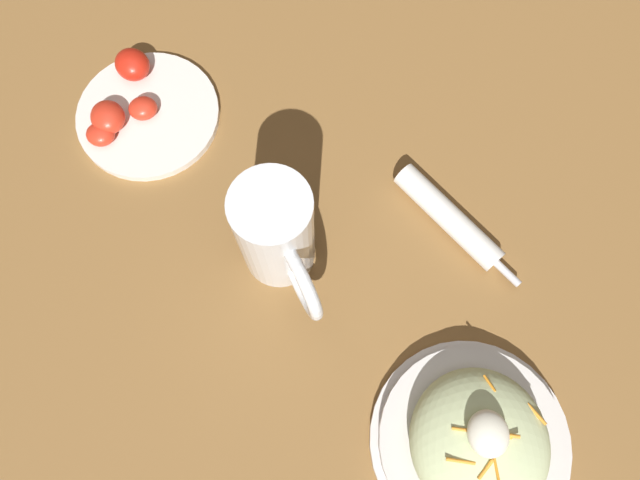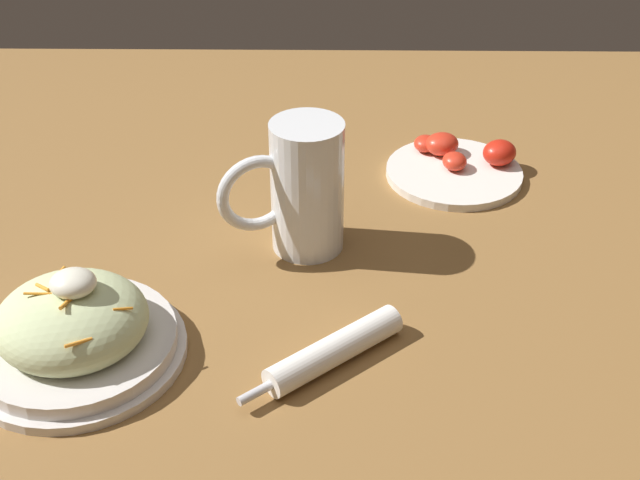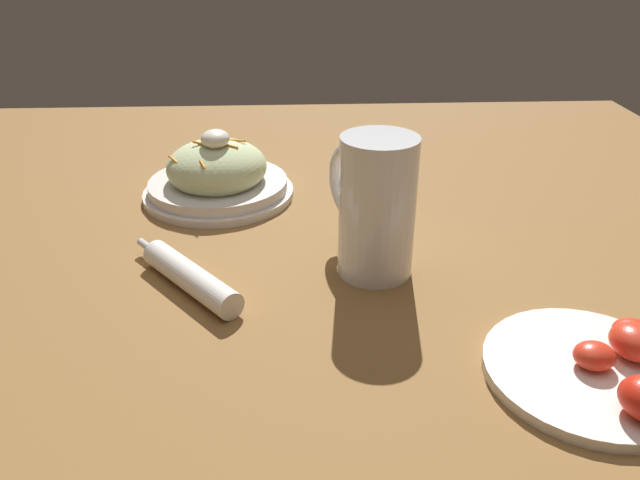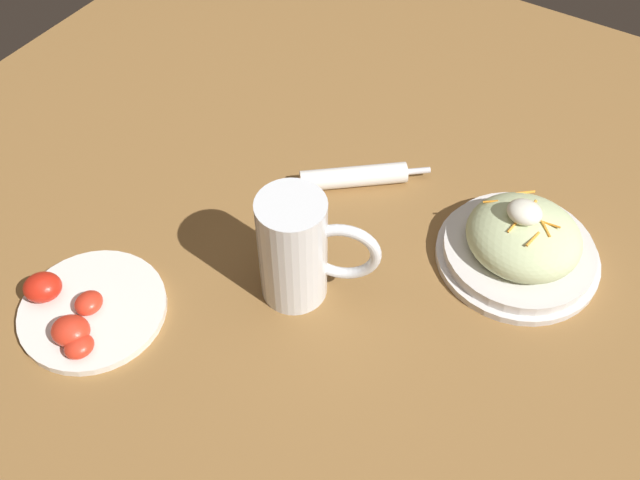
% 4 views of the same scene
% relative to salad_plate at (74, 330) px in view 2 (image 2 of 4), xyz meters
% --- Properties ---
extents(ground_plane, '(1.43, 1.43, 0.00)m').
position_rel_salad_plate_xyz_m(ground_plane, '(-0.22, -0.11, -0.03)').
color(ground_plane, olive).
extents(salad_plate, '(0.22, 0.22, 0.10)m').
position_rel_salad_plate_xyz_m(salad_plate, '(0.00, 0.00, 0.00)').
color(salad_plate, silver).
rests_on(salad_plate, ground_plane).
extents(beer_mug, '(0.14, 0.09, 0.16)m').
position_rel_salad_plate_xyz_m(beer_mug, '(-0.22, -0.20, 0.04)').
color(beer_mug, white).
rests_on(beer_mug, ground_plane).
extents(napkin_roll, '(0.16, 0.14, 0.03)m').
position_rel_salad_plate_xyz_m(napkin_roll, '(-0.26, 0.01, -0.02)').
color(napkin_roll, white).
rests_on(napkin_roll, ground_plane).
extents(tomato_plate, '(0.19, 0.18, 0.04)m').
position_rel_salad_plate_xyz_m(tomato_plate, '(-0.42, -0.38, -0.02)').
color(tomato_plate, white).
rests_on(tomato_plate, ground_plane).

